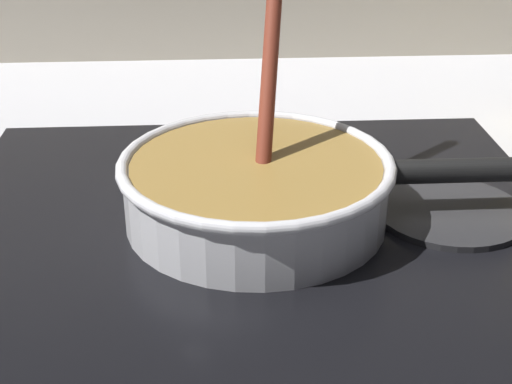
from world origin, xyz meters
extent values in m
cube|color=black|center=(0.09, 0.23, 0.01)|extent=(0.56, 0.48, 0.01)
torus|color=#592D0C|center=(0.09, 0.23, 0.02)|extent=(0.16, 0.16, 0.01)
cylinder|color=#262628|center=(0.27, 0.23, 0.01)|extent=(0.14, 0.14, 0.01)
cylinder|color=silver|center=(0.09, 0.23, 0.04)|extent=(0.23, 0.23, 0.06)
cylinder|color=olive|center=(0.09, 0.23, 0.04)|extent=(0.22, 0.22, 0.05)
torus|color=silver|center=(0.09, 0.23, 0.07)|extent=(0.24, 0.24, 0.01)
cylinder|color=black|center=(0.27, 0.23, 0.06)|extent=(0.13, 0.02, 0.02)
cylinder|color=#E5CC7A|center=(0.06, 0.21, 0.06)|extent=(0.03, 0.03, 0.01)
cylinder|color=#EDD88C|center=(0.09, 0.14, 0.06)|extent=(0.03, 0.03, 0.01)
cylinder|color=beige|center=(0.06, 0.27, 0.06)|extent=(0.03, 0.03, 0.01)
cylinder|color=#EDD88C|center=(0.04, 0.30, 0.06)|extent=(0.04, 0.04, 0.01)
cylinder|color=beige|center=(0.13, 0.27, 0.06)|extent=(0.03, 0.03, 0.01)
cylinder|color=beige|center=(0.14, 0.19, 0.06)|extent=(0.03, 0.03, 0.01)
cylinder|color=beige|center=(0.10, 0.24, 0.06)|extent=(0.03, 0.03, 0.01)
cylinder|color=#E5CC7A|center=(0.13, 0.15, 0.06)|extent=(0.04, 0.04, 0.01)
cylinder|color=maroon|center=(0.11, 0.29, 0.17)|extent=(0.04, 0.13, 0.24)
cube|color=brown|center=(0.10, 0.23, 0.05)|extent=(0.04, 0.05, 0.01)
camera|label=1|loc=(0.06, -0.35, 0.33)|focal=51.44mm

